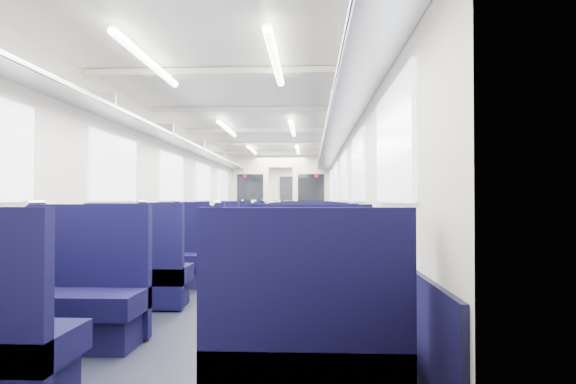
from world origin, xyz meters
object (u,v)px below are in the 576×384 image
Objects in this scene: end_door at (289,201)px; seat_8 at (193,251)px; seat_13 at (309,238)px; seat_6 at (174,259)px; bulkhead at (281,194)px; seat_15 at (309,234)px; seat_11 at (309,244)px; seat_3 at (307,303)px; seat_14 at (232,234)px; seat_17 at (309,231)px; seat_4 at (139,275)px; seat_12 at (222,238)px; seat_9 at (309,251)px; seat_5 at (308,275)px; seat_16 at (240,231)px; seat_18 at (247,228)px; seat_10 at (210,244)px; seat_19 at (309,228)px; seat_7 at (308,262)px; seat_2 at (80,300)px; seat_1 at (306,358)px.

end_door reaches higher than seat_8.
seat_6 is at bearing -116.47° from seat_13.
bulkhead is 2.64× the size of seat_15.
seat_3 is at bearing -90.00° from seat_11.
seat_14 is 2.01m from seat_17.
bulkhead is at bearing -90.00° from end_door.
bulkhead is 2.64× the size of seat_4.
seat_12 is 1.25m from seat_14.
seat_11 is 2.90m from seat_14.
bulkhead is 2.64× the size of seat_9.
seat_9 is 3.52m from seat_15.
seat_5 is at bearing -73.79° from seat_14.
seat_16 and seat_17 have the same top height.
seat_3 is 1.28m from seat_5.
seat_6 is 6.89m from seat_18.
seat_10 is 1.00× the size of seat_17.
seat_16 is (-1.66, 8.10, 0.00)m from seat_3.
bulkhead is 1.66m from seat_19.
seat_7 is 1.00× the size of seat_10.
seat_8 is 1.00× the size of seat_9.
seat_19 is (0.00, 4.77, 0.00)m from seat_11.
seat_8 is 1.00× the size of seat_18.
seat_5 is (0.83, -9.21, -0.91)m from bulkhead.
seat_16 is at bearing 146.99° from seat_15.
seat_2 is 6.97m from seat_14.
seat_3 and seat_7 have the same top height.
seat_6 is 1.00× the size of seat_17.
seat_3 is at bearing -0.78° from seat_2.
seat_14 is at bearing -90.00° from seat_18.
seat_13 is at bearing 90.00° from seat_5.
seat_17 is at bearing 70.41° from seat_8.
seat_15 is (0.83, -9.11, -0.67)m from end_door.
seat_1 is 5.80m from seat_11.
end_door is 1.89× the size of seat_16.
seat_17 is at bearing -84.08° from end_door.
seat_8 is at bearing -93.75° from end_door.
seat_7 and seat_15 have the same top height.
seat_13 is at bearing 90.00° from seat_11.
seat_18 is at bearing 109.24° from seat_11.
seat_19 is at bearing 70.75° from seat_10.
seat_9 is 2.01m from seat_10.
seat_8 and seat_10 have the same top height.
seat_3 is at bearing -56.05° from seat_6.
seat_19 is at bearing 74.31° from seat_8.
seat_10 is at bearing -115.34° from seat_17.
seat_6 is 4.85m from seat_15.
seat_11 is (0.00, 4.60, 0.00)m from seat_3.
seat_2 is 3.85m from seat_9.
seat_9 is at bearing 90.00° from seat_1.
seat_8 is at bearing -90.00° from seat_10.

